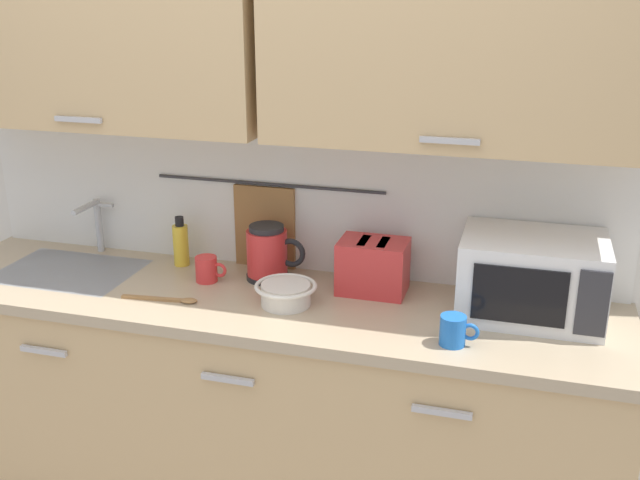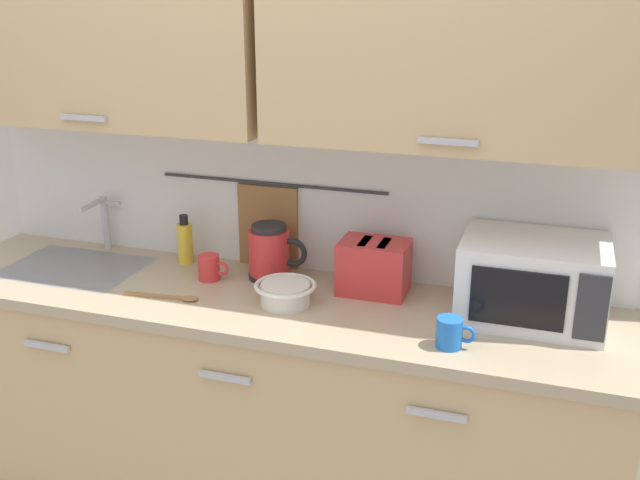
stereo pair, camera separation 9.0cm
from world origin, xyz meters
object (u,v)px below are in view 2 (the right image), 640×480
at_px(microwave, 533,280).
at_px(wooden_spoon, 170,297).
at_px(mixing_bowl, 285,292).
at_px(mug_by_kettle, 450,333).
at_px(electric_kettle, 270,252).
at_px(dish_soap_bottle, 185,242).
at_px(toaster, 374,267).
at_px(mug_near_sink, 210,268).

relative_size(microwave, wooden_spoon, 1.66).
bearing_deg(mixing_bowl, mug_by_kettle, -13.17).
relative_size(mixing_bowl, wooden_spoon, 0.77).
relative_size(electric_kettle, mixing_bowl, 1.06).
relative_size(dish_soap_bottle, wooden_spoon, 0.71).
xyz_separation_m(microwave, mixing_bowl, (-0.80, -0.15, -0.09)).
bearing_deg(wooden_spoon, microwave, 11.17).
distance_m(toaster, mug_by_kettle, 0.47).
relative_size(microwave, mug_near_sink, 3.83).
bearing_deg(mixing_bowl, mug_near_sink, 161.19).
xyz_separation_m(electric_kettle, toaster, (0.40, -0.01, -0.01)).
distance_m(dish_soap_bottle, toaster, 0.77).
relative_size(mug_near_sink, wooden_spoon, 0.43).
bearing_deg(microwave, mixing_bowl, -169.26).
relative_size(electric_kettle, mug_near_sink, 1.89).
height_order(dish_soap_bottle, mug_by_kettle, dish_soap_bottle).
height_order(microwave, dish_soap_bottle, microwave).
relative_size(electric_kettle, mug_by_kettle, 1.89).
bearing_deg(wooden_spoon, electric_kettle, 47.68).
bearing_deg(dish_soap_bottle, mug_by_kettle, -19.19).
height_order(electric_kettle, dish_soap_bottle, electric_kettle).
height_order(electric_kettle, mug_near_sink, electric_kettle).
height_order(microwave, wooden_spoon, microwave).
distance_m(mug_near_sink, mug_by_kettle, 0.96).
height_order(electric_kettle, toaster, electric_kettle).
relative_size(toaster, mug_by_kettle, 2.13).
xyz_separation_m(microwave, wooden_spoon, (-1.20, -0.24, -0.13)).
relative_size(microwave, toaster, 1.80).
bearing_deg(microwave, electric_kettle, 176.79).
relative_size(electric_kettle, wooden_spoon, 0.82).
distance_m(dish_soap_bottle, wooden_spoon, 0.36).
height_order(microwave, electric_kettle, microwave).
bearing_deg(wooden_spoon, mug_by_kettle, -3.00).
bearing_deg(toaster, mug_near_sink, -172.58).
height_order(electric_kettle, mixing_bowl, electric_kettle).
xyz_separation_m(dish_soap_bottle, mixing_bowl, (0.51, -0.24, -0.04)).
bearing_deg(mug_by_kettle, microwave, 53.17).
bearing_deg(mug_by_kettle, mug_near_sink, 164.70).
bearing_deg(electric_kettle, mug_near_sink, -157.42).
xyz_separation_m(dish_soap_bottle, toaster, (0.77, -0.05, 0.01)).
relative_size(mug_near_sink, mug_by_kettle, 1.00).
xyz_separation_m(toaster, wooden_spoon, (-0.66, -0.28, -0.09)).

